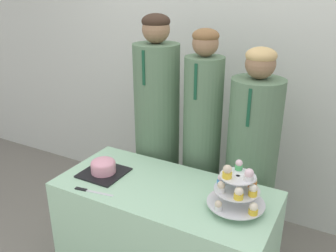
% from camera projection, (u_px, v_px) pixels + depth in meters
% --- Properties ---
extents(wall_back, '(9.00, 0.06, 2.70)m').
position_uv_depth(wall_back, '(235.00, 48.00, 2.67)').
color(wall_back, silver).
rests_on(wall_back, ground_plane).
extents(table, '(1.26, 0.59, 0.72)m').
position_uv_depth(table, '(164.00, 239.00, 2.15)').
color(table, '#A8DBB2').
rests_on(table, ground_plane).
extents(round_cake, '(0.25, 0.25, 0.10)m').
position_uv_depth(round_cake, '(103.00, 167.00, 2.15)').
color(round_cake, black).
rests_on(round_cake, table).
extents(cake_knife, '(0.24, 0.06, 0.01)m').
position_uv_depth(cake_knife, '(88.00, 191.00, 1.98)').
color(cake_knife, silver).
rests_on(cake_knife, table).
extents(cupcake_stand, '(0.30, 0.30, 0.26)m').
position_uv_depth(cupcake_stand, '(238.00, 189.00, 1.78)').
color(cupcake_stand, silver).
rests_on(cupcake_stand, table).
extents(student_0, '(0.31, 0.32, 1.63)m').
position_uv_depth(student_0, '(157.00, 138.00, 2.55)').
color(student_0, '#567556').
rests_on(student_0, ground_plane).
extents(student_1, '(0.25, 0.26, 1.55)m').
position_uv_depth(student_1, '(201.00, 151.00, 2.40)').
color(student_1, '#567556').
rests_on(student_1, ground_plane).
extents(student_2, '(0.32, 0.32, 1.47)m').
position_uv_depth(student_2, '(250.00, 170.00, 2.27)').
color(student_2, '#567556').
rests_on(student_2, ground_plane).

